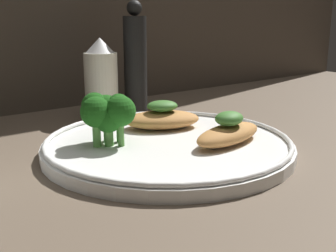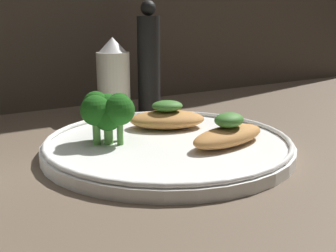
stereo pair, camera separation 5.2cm
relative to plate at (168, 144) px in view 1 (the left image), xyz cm
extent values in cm
cube|color=brown|center=(0.00, 0.00, -1.49)|extent=(180.00, 180.00, 1.00)
cylinder|color=white|center=(0.00, 0.00, -0.29)|extent=(31.36, 31.36, 1.40)
torus|color=white|center=(0.00, 0.00, 0.71)|extent=(30.76, 30.76, 0.60)
ellipsoid|color=#BC7F42|center=(5.38, -5.27, 1.56)|extent=(12.14, 6.42, 2.30)
ellipsoid|color=#3D752D|center=(5.38, -5.27, 3.57)|extent=(4.49, 3.84, 1.74)
ellipsoid|color=#BC7F42|center=(3.50, 5.70, 1.62)|extent=(12.19, 10.11, 2.41)
ellipsoid|color=#3D752D|center=(3.50, 5.70, 3.58)|extent=(5.39, 4.98, 1.52)
cylinder|color=#569942|center=(-4.88, 3.60, 2.26)|extent=(0.75, 0.75, 3.69)
sphere|color=#195114|center=(-4.88, 3.60, 5.10)|extent=(2.86, 2.86, 2.86)
cylinder|color=#569942|center=(-5.92, 4.90, 1.85)|extent=(0.87, 0.87, 2.89)
sphere|color=#195114|center=(-5.92, 4.90, 4.55)|extent=(3.57, 3.57, 3.57)
cylinder|color=#569942|center=(-7.32, 5.25, 2.20)|extent=(0.80, 0.80, 3.57)
sphere|color=#195114|center=(-7.32, 5.25, 5.11)|extent=(3.23, 3.23, 3.23)
cylinder|color=#569942|center=(-8.07, 3.59, 1.90)|extent=(0.95, 0.95, 2.98)
sphere|color=#195114|center=(-8.07, 3.59, 4.69)|extent=(3.71, 3.71, 3.71)
cylinder|color=#569942|center=(-6.77, 3.01, 1.52)|extent=(1.09, 1.09, 2.22)
sphere|color=#195114|center=(-6.77, 3.01, 3.85)|extent=(3.49, 3.49, 3.49)
cylinder|color=#569942|center=(-5.66, 2.02, 1.92)|extent=(0.78, 0.78, 3.02)
sphere|color=#195114|center=(-5.66, 2.02, 4.75)|extent=(3.76, 3.76, 3.76)
cylinder|color=silver|center=(2.47, 20.82, 4.51)|extent=(5.48, 5.48, 11.01)
cone|color=white|center=(2.47, 20.82, 11.23)|extent=(4.65, 4.65, 2.42)
cylinder|color=black|center=(9.28, 20.82, 7.40)|extent=(3.96, 3.96, 16.77)
sphere|color=black|center=(9.28, 20.82, 17.07)|extent=(2.57, 2.57, 2.57)
camera|label=1|loc=(-31.54, -39.88, 15.61)|focal=45.00mm
camera|label=2|loc=(-27.27, -42.91, 15.61)|focal=45.00mm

